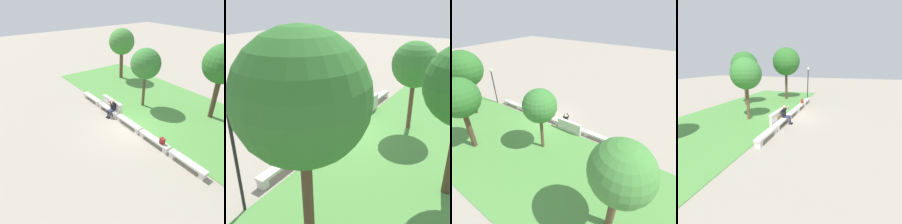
% 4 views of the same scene
% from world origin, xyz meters
% --- Properties ---
extents(ground_plane, '(80.00, 80.00, 0.00)m').
position_xyz_m(ground_plane, '(0.00, 0.00, 0.00)').
color(ground_plane, gray).
extents(grass_strip, '(23.73, 8.00, 0.03)m').
position_xyz_m(grass_strip, '(0.00, 4.38, 0.01)').
color(grass_strip, '#518E42').
rests_on(grass_strip, ground).
extents(bench_main, '(2.22, 0.40, 0.45)m').
position_xyz_m(bench_main, '(-4.75, 0.00, 0.31)').
color(bench_main, beige).
rests_on(bench_main, ground).
extents(bench_near, '(2.22, 0.40, 0.45)m').
position_xyz_m(bench_near, '(-2.38, 0.00, 0.31)').
color(bench_near, beige).
rests_on(bench_near, ground).
extents(bench_mid, '(2.22, 0.40, 0.45)m').
position_xyz_m(bench_mid, '(0.00, 0.00, 0.31)').
color(bench_mid, beige).
rests_on(bench_mid, ground).
extents(bench_far, '(2.22, 0.40, 0.45)m').
position_xyz_m(bench_far, '(2.38, 0.00, 0.31)').
color(bench_far, beige).
rests_on(bench_far, ground).
extents(bench_end, '(2.22, 0.40, 0.45)m').
position_xyz_m(bench_end, '(4.75, 0.00, 0.31)').
color(bench_end, beige).
rests_on(bench_end, ground).
extents(backrest_wall_with_plaque, '(2.19, 0.24, 1.01)m').
position_xyz_m(backrest_wall_with_plaque, '(-2.38, 0.34, 0.52)').
color(backrest_wall_with_plaque, beige).
rests_on(backrest_wall_with_plaque, ground).
extents(person_photographer, '(0.50, 0.75, 1.32)m').
position_xyz_m(person_photographer, '(-1.83, -0.08, 0.74)').
color(person_photographer, black).
rests_on(person_photographer, ground).
extents(backpack, '(0.28, 0.24, 0.43)m').
position_xyz_m(backpack, '(2.97, -0.02, 0.63)').
color(backpack, maroon).
rests_on(backpack, bench_far).
extents(tree_behind_wall, '(2.51, 2.51, 4.96)m').
position_xyz_m(tree_behind_wall, '(-7.83, 5.38, 3.66)').
color(tree_behind_wall, brown).
rests_on(tree_behind_wall, ground).
extents(tree_left_background, '(2.25, 2.25, 4.54)m').
position_xyz_m(tree_left_background, '(-1.79, 2.92, 3.39)').
color(tree_left_background, brown).
rests_on(tree_left_background, ground).
extents(tree_right_background, '(2.59, 2.59, 5.23)m').
position_xyz_m(tree_right_background, '(2.42, 5.68, 3.88)').
color(tree_right_background, '#4C3826').
rests_on(tree_right_background, ground).
extents(tree_far_back, '(3.11, 3.11, 5.87)m').
position_xyz_m(tree_far_back, '(6.65, 2.88, 4.29)').
color(tree_far_back, '#4C3826').
rests_on(tree_far_back, ground).
extents(lamp_post, '(0.28, 0.28, 3.69)m').
position_xyz_m(lamp_post, '(6.79, 0.33, 2.43)').
color(lamp_post, black).
rests_on(lamp_post, ground).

